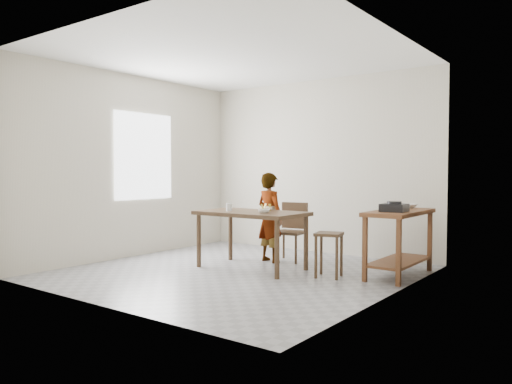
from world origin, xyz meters
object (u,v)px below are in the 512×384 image
Objects in this scene: child at (270,217)px; prep_counter at (399,243)px; dining_chair at (290,232)px; stool at (329,255)px; dining_table at (251,240)px.

prep_counter is at bearing -162.29° from child.
dining_chair reaches higher than stool.
child is at bearing -141.87° from dining_chair.
prep_counter is 1.45× the size of dining_chair.
stool is at bearing 6.83° from dining_table.
stool is at bearing -41.60° from dining_chair.
dining_table is at bearing -173.17° from stool.
dining_table is at bearing 111.87° from child.
prep_counter is at bearing 22.15° from dining_table.
dining_table is 1.08m from stool.
stool is (1.16, -0.42, -0.36)m from child.
dining_table is 2.60× the size of stool.
dining_chair is at bearing 147.04° from stool.
child is 0.36m from dining_chair.
dining_table is 0.61m from child.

